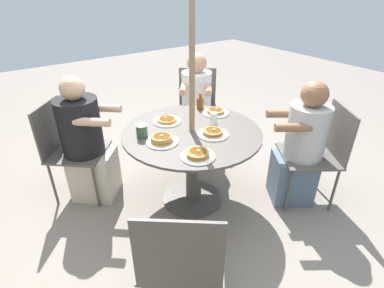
# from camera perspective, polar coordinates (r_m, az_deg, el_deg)

# --- Properties ---
(ground_plane) EXTENTS (12.00, 12.00, 0.00)m
(ground_plane) POSITION_cam_1_polar(r_m,az_deg,el_deg) (2.95, 0.00, -10.26)
(ground_plane) COLOR gray
(patio_table) EXTENTS (1.19, 1.19, 0.73)m
(patio_table) POSITION_cam_1_polar(r_m,az_deg,el_deg) (2.62, 0.00, -0.72)
(patio_table) COLOR #4C4742
(patio_table) RESTS_ON ground
(umbrella_pole) EXTENTS (0.05, 0.05, 2.20)m
(umbrella_pole) POSITION_cam_1_polar(r_m,az_deg,el_deg) (2.40, 0.00, 10.36)
(umbrella_pole) COLOR #846B4C
(umbrella_pole) RESTS_ON ground
(patio_chair_north) EXTENTS (0.66, 0.66, 0.93)m
(patio_chair_north) POSITION_cam_1_polar(r_m,az_deg,el_deg) (1.76, -2.06, -20.70)
(patio_chair_north) COLOR #514C47
(patio_chair_north) RESTS_ON ground
(patio_chair_east) EXTENTS (0.66, 0.66, 0.93)m
(patio_chair_east) POSITION_cam_1_polar(r_m,az_deg,el_deg) (2.90, 23.25, -0.90)
(patio_chair_east) COLOR #514C47
(patio_chair_east) RESTS_ON ground
(diner_east) EXTENTS (0.54, 0.57, 1.16)m
(diner_east) POSITION_cam_1_polar(r_m,az_deg,el_deg) (2.83, 19.90, -1.01)
(diner_east) COLOR slate
(diner_east) RESTS_ON ground
(patio_chair_south) EXTENTS (0.66, 0.66, 0.93)m
(patio_chair_south) POSITION_cam_1_polar(r_m,az_deg,el_deg) (3.67, 0.94, 7.84)
(patio_chair_south) COLOR #514C47
(patio_chair_south) RESTS_ON ground
(diner_south) EXTENTS (0.55, 0.53, 1.16)m
(diner_south) POSITION_cam_1_polar(r_m,az_deg,el_deg) (3.50, 0.83, 6.79)
(diner_south) COLOR gray
(diner_south) RESTS_ON ground
(patio_chair_west) EXTENTS (0.67, 0.67, 0.93)m
(patio_chair_west) POSITION_cam_1_polar(r_m,az_deg,el_deg) (2.96, -22.63, -0.12)
(patio_chair_west) COLOR #514C47
(patio_chair_west) RESTS_ON ground
(diner_west) EXTENTS (0.58, 0.59, 1.18)m
(diner_west) POSITION_cam_1_polar(r_m,az_deg,el_deg) (2.88, -19.42, -0.28)
(diner_west) COLOR beige
(diner_west) RESTS_ON ground
(pancake_plate_a) EXTENTS (0.26, 0.26, 0.04)m
(pancake_plate_a) POSITION_cam_1_polar(r_m,az_deg,el_deg) (2.71, -4.79, 4.49)
(pancake_plate_a) COLOR silver
(pancake_plate_a) RESTS_ON patio_table
(pancake_plate_b) EXTENTS (0.26, 0.26, 0.06)m
(pancake_plate_b) POSITION_cam_1_polar(r_m,az_deg,el_deg) (2.48, 4.02, 2.16)
(pancake_plate_b) COLOR silver
(pancake_plate_b) RESTS_ON patio_table
(pancake_plate_c) EXTENTS (0.26, 0.26, 0.05)m
(pancake_plate_c) POSITION_cam_1_polar(r_m,az_deg,el_deg) (2.89, 4.46, 6.17)
(pancake_plate_c) COLOR silver
(pancake_plate_c) RESTS_ON patio_table
(pancake_plate_d) EXTENTS (0.26, 0.26, 0.06)m
(pancake_plate_d) POSITION_cam_1_polar(r_m,az_deg,el_deg) (2.17, 1.11, -2.01)
(pancake_plate_d) COLOR silver
(pancake_plate_d) RESTS_ON patio_table
(pancake_plate_e) EXTENTS (0.26, 0.26, 0.07)m
(pancake_plate_e) POSITION_cam_1_polar(r_m,az_deg,el_deg) (2.37, -5.79, 0.83)
(pancake_plate_e) COLOR silver
(pancake_plate_e) RESTS_ON patio_table
(syrup_bottle) EXTENTS (0.09, 0.07, 0.16)m
(syrup_bottle) POSITION_cam_1_polar(r_m,az_deg,el_deg) (2.97, 1.56, 7.86)
(syrup_bottle) COLOR brown
(syrup_bottle) RESTS_ON patio_table
(coffee_cup) EXTENTS (0.09, 0.09, 0.11)m
(coffee_cup) POSITION_cam_1_polar(r_m,az_deg,el_deg) (2.46, -9.53, 2.50)
(coffee_cup) COLOR #33513D
(coffee_cup) RESTS_ON patio_table
(drinking_glass_a) EXTENTS (0.07, 0.07, 0.12)m
(drinking_glass_a) POSITION_cam_1_polar(r_m,az_deg,el_deg) (2.63, 4.16, 4.79)
(drinking_glass_a) COLOR silver
(drinking_glass_a) RESTS_ON patio_table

